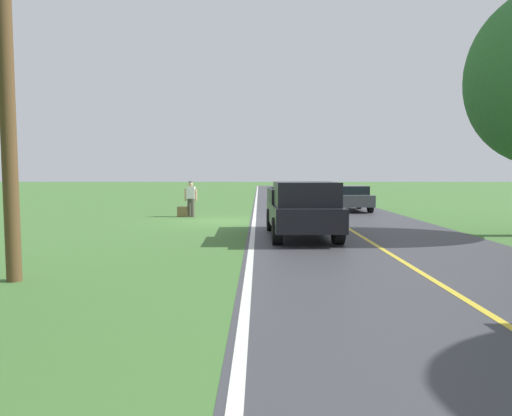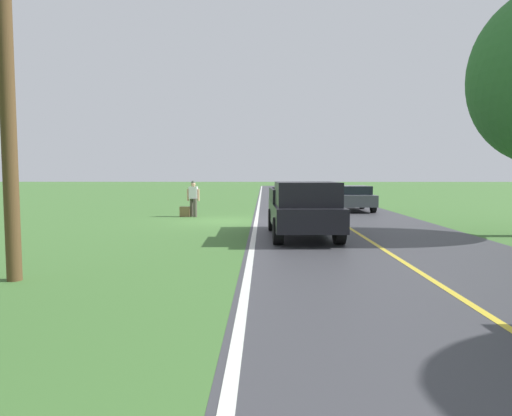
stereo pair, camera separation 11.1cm
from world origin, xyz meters
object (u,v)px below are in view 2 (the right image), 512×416
object	(u,v)px
suitcase_carried	(185,212)
pickup_truck_passing	(303,208)
hitchhiker_walking	(193,196)
utility_pole_roadside	(6,62)
sedan_near_oncoming	(353,197)

from	to	relation	value
suitcase_carried	pickup_truck_passing	world-z (taller)	pickup_truck_passing
hitchhiker_walking	utility_pole_roadside	world-z (taller)	utility_pole_roadside
sedan_near_oncoming	pickup_truck_passing	bearing A→B (deg)	71.14
hitchhiker_walking	pickup_truck_passing	world-z (taller)	pickup_truck_passing
utility_pole_roadside	suitcase_carried	bearing A→B (deg)	-94.43
hitchhiker_walking	utility_pole_roadside	xyz separation A→B (m)	(1.45, 13.24, 3.17)
sedan_near_oncoming	utility_pole_roadside	world-z (taller)	utility_pole_roadside
pickup_truck_passing	utility_pole_roadside	distance (m)	9.20
pickup_truck_passing	sedan_near_oncoming	xyz separation A→B (m)	(-3.73, -10.93, -0.21)
hitchhiker_walking	pickup_truck_passing	bearing A→B (deg)	123.13
pickup_truck_passing	sedan_near_oncoming	world-z (taller)	pickup_truck_passing
suitcase_carried	utility_pole_roadside	distance (m)	13.80
sedan_near_oncoming	utility_pole_roadside	distance (m)	19.94
suitcase_carried	sedan_near_oncoming	xyz separation A→B (m)	(-8.84, -3.81, 0.51)
suitcase_carried	pickup_truck_passing	distance (m)	8.79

